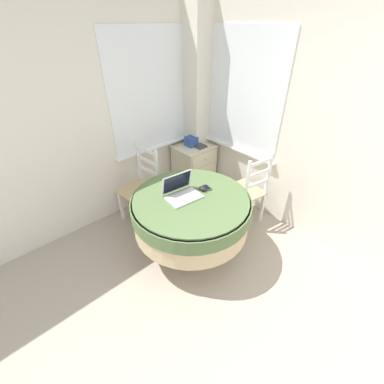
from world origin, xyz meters
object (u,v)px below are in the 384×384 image
(round_dining_table, at_px, (191,211))
(computer_mouse, at_px, (203,189))
(dining_chair_near_back_window, at_px, (142,187))
(storage_box, at_px, (191,141))
(book_on_cabinet, at_px, (198,145))
(cell_phone, at_px, (207,188))
(corner_cabinet, at_px, (194,167))
(laptop, at_px, (182,192))
(dining_chair_near_right_window, at_px, (247,191))

(round_dining_table, relative_size, computer_mouse, 13.67)
(dining_chair_near_back_window, distance_m, storage_box, 1.01)
(computer_mouse, bearing_deg, book_on_cabinet, 48.69)
(cell_phone, bearing_deg, storage_box, 56.00)
(storage_box, bearing_deg, dining_chair_near_back_window, -173.34)
(computer_mouse, distance_m, corner_cabinet, 1.29)
(computer_mouse, distance_m, cell_phone, 0.07)
(laptop, bearing_deg, computer_mouse, -17.70)
(round_dining_table, distance_m, dining_chair_near_right_window, 0.90)
(round_dining_table, distance_m, storage_box, 1.37)
(laptop, height_order, book_on_cabinet, laptop)
(round_dining_table, relative_size, cell_phone, 9.74)
(computer_mouse, xyz_separation_m, storage_box, (0.74, 0.99, 0.00))
(dining_chair_near_right_window, bearing_deg, storage_box, 88.56)
(round_dining_table, height_order, dining_chair_near_back_window, dining_chair_near_back_window)
(round_dining_table, distance_m, laptop, 0.24)
(round_dining_table, distance_m, dining_chair_near_back_window, 0.90)
(dining_chair_near_right_window, relative_size, storage_box, 6.53)
(computer_mouse, relative_size, corner_cabinet, 0.13)
(round_dining_table, distance_m, cell_phone, 0.30)
(laptop, height_order, dining_chair_near_back_window, dining_chair_near_back_window)
(round_dining_table, xyz_separation_m, dining_chair_near_right_window, (0.89, -0.07, -0.13))
(dining_chair_near_back_window, height_order, corner_cabinet, dining_chair_near_back_window)
(round_dining_table, height_order, dining_chair_near_right_window, dining_chair_near_right_window)
(dining_chair_near_right_window, distance_m, corner_cabinet, 1.04)
(round_dining_table, bearing_deg, cell_phone, 3.95)
(dining_chair_near_back_window, relative_size, storage_box, 6.53)
(round_dining_table, distance_m, book_on_cabinet, 1.35)
(corner_cabinet, relative_size, storage_box, 4.69)
(cell_phone, height_order, corner_cabinet, cell_phone)
(cell_phone, bearing_deg, computer_mouse, -177.01)
(round_dining_table, height_order, book_on_cabinet, round_dining_table)
(dining_chair_near_right_window, bearing_deg, book_on_cabinet, 84.94)
(computer_mouse, xyz_separation_m, cell_phone, (0.07, 0.00, -0.02))
(dining_chair_near_right_window, relative_size, corner_cabinet, 1.39)
(storage_box, bearing_deg, round_dining_table, -132.23)
(storage_box, relative_size, book_on_cabinet, 0.67)
(laptop, xyz_separation_m, dining_chair_near_back_window, (0.01, 0.81, -0.34))
(laptop, bearing_deg, dining_chair_near_right_window, -9.13)
(dining_chair_near_right_window, distance_m, book_on_cabinet, 1.02)
(round_dining_table, xyz_separation_m, computer_mouse, (0.18, 0.01, 0.19))
(computer_mouse, bearing_deg, corner_cabinet, 51.36)
(round_dining_table, distance_m, corner_cabinet, 1.37)
(round_dining_table, xyz_separation_m, laptop, (-0.05, 0.09, 0.22))
(corner_cabinet, distance_m, storage_box, 0.42)
(dining_chair_near_back_window, relative_size, corner_cabinet, 1.39)
(cell_phone, bearing_deg, dining_chair_near_right_window, -7.31)
(corner_cabinet, bearing_deg, dining_chair_near_right_window, -93.01)
(corner_cabinet, xyz_separation_m, book_on_cabinet, (0.03, -0.05, 0.37))
(laptop, xyz_separation_m, book_on_cabinet, (1.02, 0.84, -0.08))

